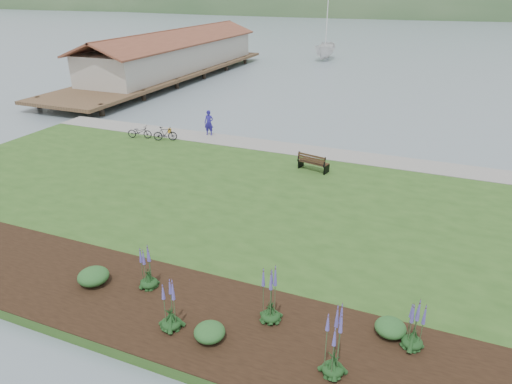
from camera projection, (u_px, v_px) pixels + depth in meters
ground at (228, 192)px, 24.31m from camera, size 600.00×600.00×0.00m
lawn at (210, 204)px, 22.54m from camera, size 34.00×20.00×0.40m
shoreline_path at (273, 146)px, 29.94m from camera, size 34.00×2.20×0.03m
garden_bed at (180, 311)px, 14.85m from camera, size 24.00×4.40×0.04m
far_hillside at (488, 16)px, 160.40m from camera, size 580.00×80.00×38.00m
pier_pavilion at (175, 54)px, 53.29m from camera, size 8.00×36.00×5.40m
park_bench at (313, 162)px, 25.84m from camera, size 1.83×1.07×1.07m
person at (209, 121)px, 31.75m from camera, size 0.82×0.62×2.09m
bicycle_a at (140, 132)px, 31.42m from camera, size 1.01×1.80×0.89m
bicycle_b at (165, 134)px, 30.89m from camera, size 1.07×1.65×0.96m
sailboat at (325, 60)px, 66.90m from camera, size 10.77×10.96×28.35m
pannier at (170, 131)px, 32.57m from camera, size 0.28×0.34×0.31m
echium_0 at (170, 309)px, 13.80m from camera, size 0.62×0.62×1.94m
echium_1 at (271, 295)px, 14.02m from camera, size 0.62×0.62×2.33m
echium_2 at (335, 344)px, 12.03m from camera, size 0.62×0.62×2.35m
echium_3 at (415, 326)px, 13.06m from camera, size 0.62×0.62×1.78m
echium_4 at (147, 268)px, 15.70m from camera, size 0.62×0.62×1.89m
shrub_0 at (93, 276)px, 16.10m from camera, size 1.09×1.09×0.55m
shrub_1 at (210, 332)px, 13.57m from camera, size 0.94×0.94×0.47m
shrub_2 at (390, 328)px, 13.75m from camera, size 0.94×0.94×0.47m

